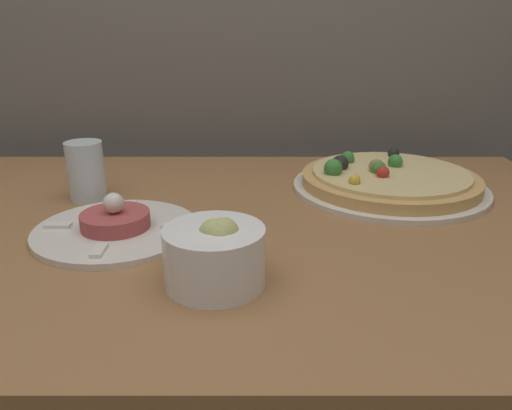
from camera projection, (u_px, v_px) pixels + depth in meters
dining_table at (210, 275)px, 0.86m from camera, size 1.37×0.82×0.79m
pizza_plate at (390, 180)px, 0.97m from camera, size 0.37×0.37×0.07m
tartare_plate at (118, 226)px, 0.77m from camera, size 0.25×0.25×0.07m
small_bowl at (217, 254)px, 0.61m from camera, size 0.13×0.13×0.09m
drinking_glass at (88, 171)px, 0.91m from camera, size 0.07×0.07×0.11m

